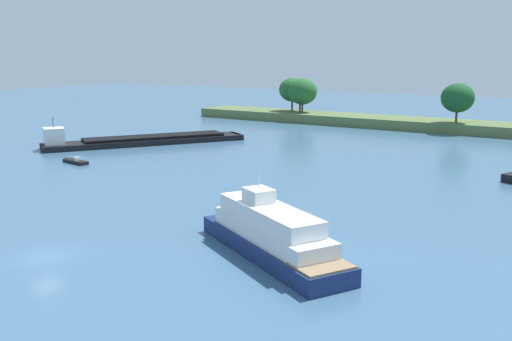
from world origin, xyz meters
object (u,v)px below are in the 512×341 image
white_riverboat (271,234)px  small_motorboat (76,162)px  fishing_skiff (238,211)px  cargo_barge (141,140)px

white_riverboat → small_motorboat: 48.45m
small_motorboat → fishing_skiff: bearing=-14.6°
white_riverboat → fishing_skiff: size_ratio=3.46×
white_riverboat → small_motorboat: size_ratio=3.31×
small_motorboat → fishing_skiff: size_ratio=1.04×
white_riverboat → cargo_barge: (-49.67, 36.74, -0.93)m
small_motorboat → cargo_barge: cargo_barge is taller
cargo_barge → small_motorboat: bearing=-75.7°
white_riverboat → fishing_skiff: 12.97m
white_riverboat → fishing_skiff: white_riverboat is taller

